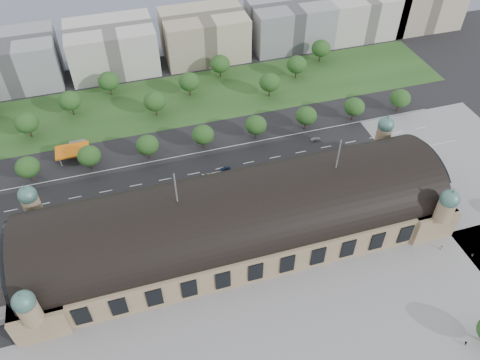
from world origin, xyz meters
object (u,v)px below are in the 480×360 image
object	(u,v)px
parked_car_3	(96,216)
traffic_car_5	(316,139)
parked_car_0	(13,242)
pedestrian_4	(465,343)
parked_car_6	(125,218)
parked_car_2	(50,231)
bus_mid	(216,177)
parked_car_4	(72,229)
traffic_car_6	(357,147)
bus_west	(157,198)
traffic_car_4	(225,169)
pedestrian_0	(442,248)
traffic_car_2	(87,205)
pedestrian_2	(472,255)
bus_east	(283,171)
parked_car_1	(38,237)
petrol_station	(76,148)
parked_car_5	(176,199)

from	to	relation	value
parked_car_3	traffic_car_5	bearing A→B (deg)	63.97
parked_car_0	pedestrian_4	world-z (taller)	pedestrian_4
parked_car_6	parked_car_0	bearing A→B (deg)	-123.14
parked_car_2	bus_mid	bearing A→B (deg)	74.75
traffic_car_5	parked_car_4	world-z (taller)	parked_car_4
traffic_car_6	bus_west	size ratio (longest dim) A/B	0.46
traffic_car_4	pedestrian_0	xyz separation A→B (m)	(62.68, -62.22, 0.21)
traffic_car_2	pedestrian_2	world-z (taller)	pedestrian_2
parked_car_3	pedestrian_2	world-z (taller)	pedestrian_2
parked_car_2	bus_east	xyz separation A→B (m)	(92.83, 4.77, 0.88)
traffic_car_2	parked_car_1	bearing A→B (deg)	-53.11
parked_car_1	pedestrian_2	distance (m)	155.31
traffic_car_2	traffic_car_6	size ratio (longest dim) A/B	0.97
parked_car_3	pedestrian_0	distance (m)	126.96
bus_mid	pedestrian_0	bearing A→B (deg)	-125.47
parked_car_0	parked_car_1	distance (m)	8.24
traffic_car_6	parked_car_1	distance (m)	135.01
traffic_car_5	parked_car_4	distance (m)	109.12
parked_car_4	traffic_car_5	bearing A→B (deg)	69.73
traffic_car_2	parked_car_2	distance (m)	16.61
bus_west	bus_east	world-z (taller)	bus_west
traffic_car_6	parked_car_3	xyz separation A→B (m)	(-113.24, -8.26, -0.11)
traffic_car_5	pedestrian_2	world-z (taller)	pedestrian_2
parked_car_2	pedestrian_2	distance (m)	151.52
parked_car_0	parked_car_3	distance (m)	29.72
traffic_car_2	bus_mid	xyz separation A→B (m)	(51.80, 0.18, 0.84)
parked_car_3	pedestrian_0	bearing A→B (deg)	29.70
parked_car_1	parked_car_2	size ratio (longest dim) A/B	0.93
parked_car_0	parked_car_4	size ratio (longest dim) A/B	0.99
parked_car_3	pedestrian_2	bearing A→B (deg)	28.87
petrol_station	bus_west	world-z (taller)	petrol_station
petrol_station	traffic_car_4	bearing A→B (deg)	-25.98
traffic_car_4	traffic_car_5	distance (m)	44.74
traffic_car_2	parked_car_3	distance (m)	7.51
traffic_car_6	bus_east	size ratio (longest dim) A/B	0.48
parked_car_0	bus_west	size ratio (longest dim) A/B	0.39
petrol_station	bus_west	size ratio (longest dim) A/B	1.13
pedestrian_2	traffic_car_2	bearing A→B (deg)	25.22
parked_car_3	parked_car_6	size ratio (longest dim) A/B	0.79
traffic_car_2	parked_car_4	bearing A→B (deg)	-21.91
parked_car_6	pedestrian_2	xyz separation A→B (m)	(114.57, -52.56, 0.13)
parked_car_5	pedestrian_0	bearing A→B (deg)	33.96
traffic_car_2	parked_car_0	world-z (taller)	parked_car_0
traffic_car_4	parked_car_1	bearing A→B (deg)	-76.12
parked_car_3	parked_car_5	world-z (taller)	parked_car_5
traffic_car_6	parked_car_1	world-z (taller)	traffic_car_6
parked_car_1	parked_car_6	size ratio (longest dim) A/B	0.99
traffic_car_6	parked_car_3	bearing A→B (deg)	-81.51
traffic_car_4	traffic_car_6	world-z (taller)	traffic_car_6
parked_car_1	pedestrian_4	distance (m)	147.09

